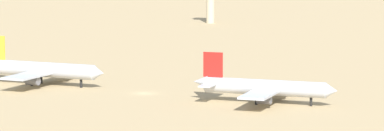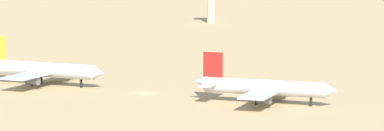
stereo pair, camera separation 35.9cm
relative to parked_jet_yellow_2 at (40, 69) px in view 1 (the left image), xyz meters
name	(u,v)px [view 1 (the left image)]	position (x,y,z in m)	size (l,w,h in m)	color
ground	(144,93)	(28.05, -4.82, -3.69)	(4000.00, 4000.00, 0.00)	tan
parked_jet_yellow_2	(40,69)	(0.00, 0.00, 0.00)	(34.07, 28.79, 11.25)	silver
parked_jet_red_3	(263,87)	(57.10, -10.09, -0.24)	(31.78, 26.64, 10.51)	silver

